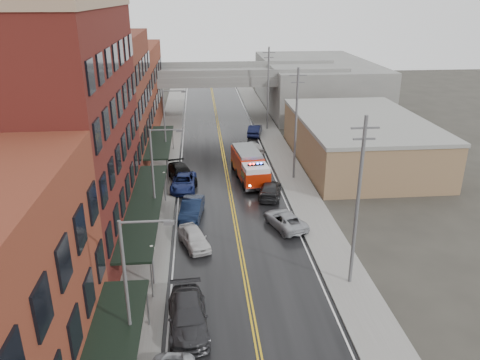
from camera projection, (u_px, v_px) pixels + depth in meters
road at (231, 200)px, 45.99m from camera, size 11.00×160.00×0.02m
sidewalk_left at (156, 202)px, 45.36m from camera, size 3.00×160.00×0.15m
sidewalk_right at (304, 196)px, 46.58m from camera, size 3.00×160.00×0.15m
curb_left at (174, 201)px, 45.49m from camera, size 0.30×160.00×0.15m
curb_right at (288, 197)px, 46.44m from camera, size 0.30×160.00×0.15m
brick_building_b at (61, 135)px, 35.07m from camera, size 9.00×20.00×18.00m
brick_building_c at (105, 104)px, 51.82m from camera, size 9.00×15.00×15.00m
brick_building_far at (127, 88)px, 68.57m from camera, size 9.00×20.00×12.00m
tan_building at (359, 141)px, 55.66m from camera, size 14.00×22.00×5.00m
right_far_block at (316, 84)px, 83.04m from camera, size 18.00×30.00×8.00m
awning_1 at (145, 204)px, 37.78m from camera, size 2.60×18.00×3.09m
awning_2 at (160, 141)px, 53.98m from camera, size 2.60×13.00×3.09m
globe_lamp_1 at (152, 256)px, 31.65m from camera, size 0.44×0.44×3.12m
globe_lamp_2 at (164, 180)px, 44.60m from camera, size 0.44×0.44×3.12m
street_lamp_0 at (131, 289)px, 23.17m from camera, size 2.64×0.22×9.00m
street_lamp_1 at (156, 174)px, 37.98m from camera, size 2.64×0.22×9.00m
street_lamp_2 at (167, 124)px, 52.78m from camera, size 2.64×0.22×9.00m
utility_pole_0 at (358, 201)px, 30.39m from camera, size 1.80×0.24×12.00m
utility_pole_1 at (296, 123)px, 48.89m from camera, size 1.80×0.24×12.00m
utility_pole_2 at (268, 87)px, 67.40m from camera, size 1.80×0.24×12.00m
overpass at (216, 82)px, 73.39m from camera, size 40.00×10.00×7.50m
fire_truck at (250, 165)px, 50.40m from camera, size 4.06×8.53×3.02m
parked_car_left_3 at (188, 316)px, 28.05m from camera, size 2.71×5.89×1.67m
parked_car_left_4 at (194, 238)px, 37.27m from camera, size 3.01×4.69×1.49m
parked_car_left_5 at (192, 209)px, 42.05m from camera, size 2.45×5.24×1.66m
parked_car_left_6 at (183, 182)px, 48.28m from camera, size 2.77×5.51×1.49m
parked_car_left_7 at (181, 174)px, 50.31m from camera, size 3.81×6.16×1.67m
parked_car_right_0 at (285, 220)px, 40.36m from camera, size 3.77×5.42×1.37m
parked_car_right_1 at (270, 190)px, 46.48m from camera, size 3.13×5.38×1.47m
parked_car_right_2 at (251, 147)px, 59.30m from camera, size 3.23×4.94×1.56m
parked_car_right_3 at (255, 130)px, 66.67m from camera, size 2.70×5.01×1.57m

